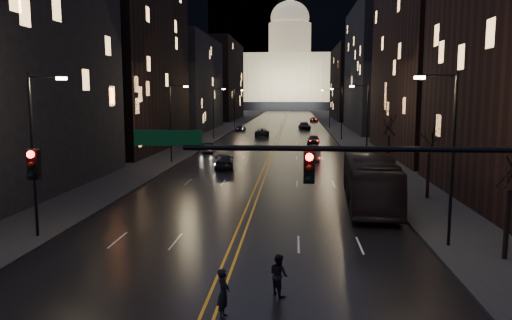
% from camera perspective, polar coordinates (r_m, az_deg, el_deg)
% --- Properties ---
extents(road, '(20.00, 320.00, 0.02)m').
position_cam_1_polar(road, '(145.84, 3.26, 4.46)').
color(road, black).
rests_on(road, ground).
extents(sidewalk_left, '(8.00, 320.00, 0.16)m').
position_cam_1_polar(sidewalk_left, '(146.80, -2.23, 4.52)').
color(sidewalk_left, black).
rests_on(sidewalk_left, ground).
extents(sidewalk_right, '(8.00, 320.00, 0.16)m').
position_cam_1_polar(sidewalk_right, '(146.22, 8.77, 4.42)').
color(sidewalk_right, black).
rests_on(sidewalk_right, ground).
extents(center_line, '(0.62, 320.00, 0.01)m').
position_cam_1_polar(center_line, '(145.84, 3.26, 4.47)').
color(center_line, orange).
rests_on(center_line, road).
extents(building_left_mid, '(12.00, 30.00, 28.00)m').
position_cam_1_polar(building_left_mid, '(73.88, -14.89, 12.06)').
color(building_left_mid, black).
rests_on(building_left_mid, ground).
extents(building_left_far, '(12.00, 34.00, 20.00)m').
position_cam_1_polar(building_left_far, '(110.27, -8.24, 8.59)').
color(building_left_far, black).
rests_on(building_left_far, ground).
extents(building_left_dist, '(12.00, 40.00, 24.00)m').
position_cam_1_polar(building_left_dist, '(157.50, -4.39, 9.04)').
color(building_left_dist, black).
rests_on(building_left_dist, ground).
extents(building_right_tall, '(12.00, 30.00, 38.00)m').
position_cam_1_polar(building_right_tall, '(68.91, 20.35, 16.39)').
color(building_right_tall, black).
rests_on(building_right_tall, ground).
extents(building_right_mid, '(12.00, 34.00, 26.00)m').
position_cam_1_polar(building_right_mid, '(109.21, 14.13, 10.03)').
color(building_right_mid, black).
rests_on(building_right_mid, ground).
extents(building_right_dist, '(12.00, 40.00, 22.00)m').
position_cam_1_polar(building_right_dist, '(156.66, 11.16, 8.57)').
color(building_right_dist, black).
rests_on(building_right_dist, ground).
extents(mountain_ridge, '(520.00, 60.00, 130.00)m').
position_cam_1_polar(mountain_ridge, '(401.40, 10.06, 15.64)').
color(mountain_ridge, black).
rests_on(mountain_ridge, ground).
extents(capitol, '(90.00, 50.00, 58.50)m').
position_cam_1_polar(capitol, '(265.78, 3.84, 9.55)').
color(capitol, black).
rests_on(capitol, ground).
extents(traffic_signal, '(17.29, 0.45, 7.00)m').
position_cam_1_polar(traffic_signal, '(16.10, 14.66, -2.67)').
color(traffic_signal, black).
rests_on(traffic_signal, ground).
extents(streetlamp_right_near, '(2.13, 0.25, 9.00)m').
position_cam_1_polar(streetlamp_right_near, '(26.90, 21.23, 1.05)').
color(streetlamp_right_near, black).
rests_on(streetlamp_right_near, ground).
extents(streetlamp_left_near, '(2.13, 0.25, 9.00)m').
position_cam_1_polar(streetlamp_left_near, '(29.24, -23.86, 1.40)').
color(streetlamp_left_near, black).
rests_on(streetlamp_left_near, ground).
extents(streetlamp_right_mid, '(2.13, 0.25, 9.00)m').
position_cam_1_polar(streetlamp_right_mid, '(56.21, 12.43, 4.53)').
color(streetlamp_right_mid, black).
rests_on(streetlamp_right_mid, ground).
extents(streetlamp_left_mid, '(2.13, 0.25, 9.00)m').
position_cam_1_polar(streetlamp_left_mid, '(57.37, -9.56, 4.66)').
color(streetlamp_left_mid, black).
rests_on(streetlamp_left_mid, ground).
extents(streetlamp_right_far, '(2.13, 0.25, 9.00)m').
position_cam_1_polar(streetlamp_right_far, '(86.00, 9.68, 5.59)').
color(streetlamp_right_far, black).
rests_on(streetlamp_right_far, ground).
extents(streetlamp_left_far, '(2.13, 0.25, 9.00)m').
position_cam_1_polar(streetlamp_left_far, '(86.76, -4.76, 5.69)').
color(streetlamp_left_far, black).
rests_on(streetlamp_left_far, ground).
extents(streetlamp_right_dist, '(2.13, 0.25, 9.00)m').
position_cam_1_polar(streetlamp_right_dist, '(115.89, 8.34, 6.10)').
color(streetlamp_right_dist, black).
rests_on(streetlamp_right_dist, ground).
extents(streetlamp_left_dist, '(2.13, 0.25, 9.00)m').
position_cam_1_polar(streetlamp_left_dist, '(116.46, -2.40, 6.18)').
color(streetlamp_left_dist, black).
rests_on(streetlamp_left_dist, ground).
extents(tree_right_near, '(2.40, 2.40, 6.65)m').
position_cam_1_polar(tree_right_near, '(25.84, 27.09, -0.76)').
color(tree_right_near, black).
rests_on(tree_right_near, ground).
extents(tree_right_mid, '(2.40, 2.40, 6.65)m').
position_cam_1_polar(tree_right_mid, '(39.04, 19.23, 2.20)').
color(tree_right_mid, black).
rests_on(tree_right_mid, ground).
extents(tree_right_far, '(2.40, 2.40, 6.65)m').
position_cam_1_polar(tree_right_far, '(54.62, 14.98, 3.78)').
color(tree_right_far, black).
rests_on(tree_right_far, ground).
extents(bus, '(3.89, 13.50, 3.72)m').
position_cam_1_polar(bus, '(36.36, 12.86, -2.18)').
color(bus, black).
rests_on(bus, ground).
extents(oncoming_car_a, '(2.62, 5.17, 1.69)m').
position_cam_1_polar(oncoming_car_a, '(53.32, -3.69, -0.05)').
color(oncoming_car_a, black).
rests_on(oncoming_car_a, ground).
extents(oncoming_car_b, '(1.76, 4.33, 1.40)m').
position_cam_1_polar(oncoming_car_b, '(67.54, -5.41, 1.42)').
color(oncoming_car_b, black).
rests_on(oncoming_car_b, ground).
extents(oncoming_car_c, '(2.67, 5.60, 1.54)m').
position_cam_1_polar(oncoming_car_c, '(93.36, 0.70, 3.20)').
color(oncoming_car_c, black).
rests_on(oncoming_car_c, ground).
extents(oncoming_car_d, '(2.05, 4.77, 1.37)m').
position_cam_1_polar(oncoming_car_d, '(106.17, -1.80, 3.67)').
color(oncoming_car_d, black).
rests_on(oncoming_car_d, ground).
extents(receding_car_a, '(1.86, 4.27, 1.36)m').
position_cam_1_polar(receding_car_a, '(58.51, 6.63, 0.44)').
color(receding_car_a, black).
rests_on(receding_car_a, ground).
extents(receding_car_b, '(2.21, 4.58, 1.51)m').
position_cam_1_polar(receding_car_b, '(79.12, 6.58, 2.34)').
color(receding_car_b, black).
rests_on(receding_car_b, ground).
extents(receding_car_c, '(2.89, 5.76, 1.61)m').
position_cam_1_polar(receding_car_c, '(111.54, 5.56, 3.89)').
color(receding_car_c, black).
rests_on(receding_car_c, ground).
extents(receding_car_d, '(2.46, 4.94, 1.34)m').
position_cam_1_polar(receding_car_d, '(142.96, 6.65, 4.63)').
color(receding_car_d, black).
rests_on(receding_car_d, ground).
extents(pedestrian_a, '(0.48, 0.69, 1.80)m').
position_cam_1_polar(pedestrian_a, '(18.26, -3.74, -14.98)').
color(pedestrian_a, black).
rests_on(pedestrian_a, ground).
extents(pedestrian_b, '(0.86, 0.92, 1.68)m').
position_cam_1_polar(pedestrian_b, '(20.13, 2.61, -12.96)').
color(pedestrian_b, black).
rests_on(pedestrian_b, ground).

